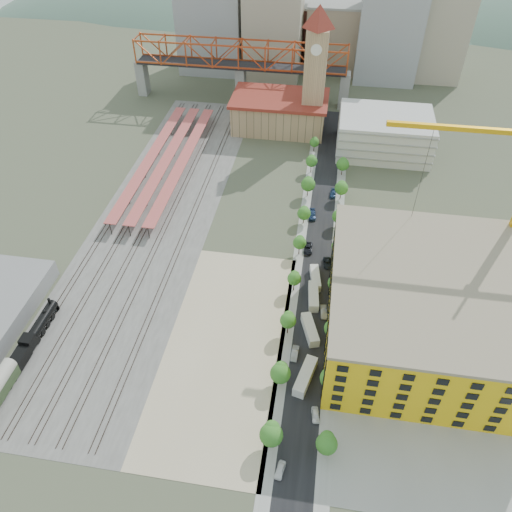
% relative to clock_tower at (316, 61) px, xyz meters
% --- Properties ---
extents(ground, '(400.00, 400.00, 0.00)m').
position_rel_clock_tower_xyz_m(ground, '(-8.00, -79.99, -28.70)').
color(ground, '#474C38').
rests_on(ground, ground).
extents(ballast_strip, '(36.00, 165.00, 0.06)m').
position_rel_clock_tower_xyz_m(ballast_strip, '(-44.00, -62.49, -28.67)').
color(ballast_strip, '#605E59').
rests_on(ballast_strip, ground).
extents(dirt_lot, '(28.00, 67.00, 0.06)m').
position_rel_clock_tower_xyz_m(dirt_lot, '(-12.00, -111.49, -28.67)').
color(dirt_lot, tan).
rests_on(dirt_lot, ground).
extents(street_asphalt, '(12.00, 170.00, 0.06)m').
position_rel_clock_tower_xyz_m(street_asphalt, '(8.00, -64.99, -28.67)').
color(street_asphalt, black).
rests_on(street_asphalt, ground).
extents(sidewalk_west, '(3.00, 170.00, 0.04)m').
position_rel_clock_tower_xyz_m(sidewalk_west, '(2.50, -64.99, -28.68)').
color(sidewalk_west, gray).
rests_on(sidewalk_west, ground).
extents(sidewalk_east, '(3.00, 170.00, 0.04)m').
position_rel_clock_tower_xyz_m(sidewalk_east, '(13.50, -64.99, -28.68)').
color(sidewalk_east, gray).
rests_on(sidewalk_east, ground).
extents(construction_pad, '(50.00, 90.00, 0.06)m').
position_rel_clock_tower_xyz_m(construction_pad, '(37.00, -99.99, -28.67)').
color(construction_pad, gray).
rests_on(construction_pad, ground).
extents(rail_tracks, '(26.56, 160.00, 0.18)m').
position_rel_clock_tower_xyz_m(rail_tracks, '(-45.80, -62.49, -28.55)').
color(rail_tracks, '#382B23').
rests_on(rail_tracks, ground).
extents(platform_canopies, '(16.00, 80.00, 4.12)m').
position_rel_clock_tower_xyz_m(platform_canopies, '(-49.00, -34.99, -24.70)').
color(platform_canopies, '#B9474C').
rests_on(platform_canopies, ground).
extents(station_hall, '(38.00, 24.00, 13.10)m').
position_rel_clock_tower_xyz_m(station_hall, '(-13.00, 2.01, -22.03)').
color(station_hall, tan).
rests_on(station_hall, ground).
extents(clock_tower, '(12.00, 12.00, 52.00)m').
position_rel_clock_tower_xyz_m(clock_tower, '(0.00, 0.00, 0.00)').
color(clock_tower, tan).
rests_on(clock_tower, ground).
extents(parking_garage, '(34.00, 26.00, 14.00)m').
position_rel_clock_tower_xyz_m(parking_garage, '(28.00, -9.99, -21.70)').
color(parking_garage, silver).
rests_on(parking_garage, ground).
extents(truss_bridge, '(94.00, 9.60, 25.60)m').
position_rel_clock_tower_xyz_m(truss_bridge, '(-33.00, 25.01, -9.83)').
color(truss_bridge, gray).
rests_on(truss_bridge, ground).
extents(construction_building, '(44.60, 50.60, 18.80)m').
position_rel_clock_tower_xyz_m(construction_building, '(34.00, -99.99, -19.29)').
color(construction_building, yellow).
rests_on(construction_building, ground).
extents(street_trees, '(15.40, 124.40, 8.00)m').
position_rel_clock_tower_xyz_m(street_trees, '(8.00, -74.99, -28.70)').
color(street_trees, '#376F21').
rests_on(street_trees, ground).
extents(skyline, '(133.00, 46.00, 60.00)m').
position_rel_clock_tower_xyz_m(skyline, '(-0.53, 62.32, -5.89)').
color(skyline, '#9EA0A3').
rests_on(skyline, ground).
extents(distant_hills, '(647.00, 264.00, 227.00)m').
position_rel_clock_tower_xyz_m(distant_hills, '(37.28, 180.01, -108.23)').
color(distant_hills, '#4C6B59').
rests_on(distant_hills, ground).
extents(locomotive, '(2.89, 22.26, 5.56)m').
position_rel_clock_tower_xyz_m(locomotive, '(-58.00, -116.37, -26.62)').
color(locomotive, black).
rests_on(locomotive, ground).
extents(site_trailer_a, '(5.05, 10.52, 2.78)m').
position_rel_clock_tower_xyz_m(site_trailer_a, '(8.00, -118.04, -27.30)').
color(site_trailer_a, silver).
rests_on(site_trailer_a, ground).
extents(site_trailer_b, '(5.32, 9.71, 2.57)m').
position_rel_clock_tower_xyz_m(site_trailer_b, '(8.00, -104.13, -27.41)').
color(site_trailer_b, silver).
rests_on(site_trailer_b, ground).
extents(site_trailer_c, '(3.41, 9.60, 2.57)m').
position_rel_clock_tower_xyz_m(site_trailer_c, '(8.00, -92.69, -27.41)').
color(site_trailer_c, silver).
rests_on(site_trailer_c, ground).
extents(site_trailer_d, '(3.68, 8.96, 2.38)m').
position_rel_clock_tower_xyz_m(site_trailer_d, '(8.00, -85.53, -27.51)').
color(site_trailer_d, silver).
rests_on(site_trailer_d, ground).
extents(car_0, '(2.25, 4.16, 1.34)m').
position_rel_clock_tower_xyz_m(car_0, '(5.00, -139.99, -28.02)').
color(car_0, white).
rests_on(car_0, ground).
extents(car_1, '(1.81, 4.57, 1.48)m').
position_rel_clock_tower_xyz_m(car_1, '(5.00, -111.53, -27.96)').
color(car_1, '#949499').
rests_on(car_1, ground).
extents(car_2, '(2.71, 5.44, 1.48)m').
position_rel_clock_tower_xyz_m(car_2, '(5.00, -72.91, -27.96)').
color(car_2, black).
rests_on(car_2, ground).
extents(car_3, '(2.66, 5.60, 1.58)m').
position_rel_clock_tower_xyz_m(car_3, '(5.00, -56.47, -27.91)').
color(car_3, navy).
rests_on(car_3, ground).
extents(car_4, '(2.19, 4.12, 1.33)m').
position_rel_clock_tower_xyz_m(car_4, '(11.00, -126.93, -28.03)').
color(car_4, white).
rests_on(car_4, ground).
extents(car_5, '(2.08, 4.69, 1.50)m').
position_rel_clock_tower_xyz_m(car_5, '(11.00, -97.24, -27.95)').
color(car_5, '#929397').
rests_on(car_5, ground).
extents(car_6, '(2.91, 5.10, 1.34)m').
position_rel_clock_tower_xyz_m(car_6, '(11.00, -78.36, -28.03)').
color(car_6, black).
rests_on(car_6, ground).
extents(car_7, '(2.10, 4.79, 1.37)m').
position_rel_clock_tower_xyz_m(car_7, '(11.00, -43.41, -28.01)').
color(car_7, navy).
rests_on(car_7, ground).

